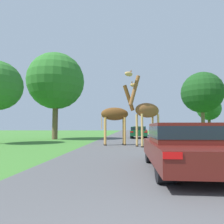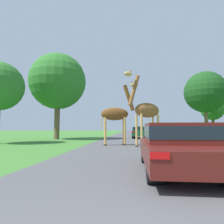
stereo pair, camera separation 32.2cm
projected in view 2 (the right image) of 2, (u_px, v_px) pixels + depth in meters
name	position (u px, v px, depth m)	size (l,w,h in m)	color
road	(133.00, 135.00, 30.46)	(6.75, 120.00, 0.00)	#4C4C4F
giraffe_near_road	(117.00, 114.00, 14.10)	(2.70, 0.99, 4.60)	tan
giraffe_companion	(146.00, 110.00, 13.00)	(2.49, 1.81, 4.92)	tan
car_lead_maroon	(178.00, 145.00, 5.69)	(1.96, 4.41, 1.36)	#561914
car_queue_right	(142.00, 130.00, 30.00)	(1.93, 4.82, 1.44)	gray
car_queue_left	(140.00, 132.00, 23.20)	(1.85, 4.09, 1.31)	#144C28
tree_right_cluster	(205.00, 92.00, 28.51)	(5.89, 5.89, 9.22)	brown
tree_far_right	(58.00, 82.00, 21.39)	(5.98, 5.98, 9.16)	brown
tree_mid_field	(212.00, 109.00, 33.39)	(3.93, 3.93, 6.39)	brown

